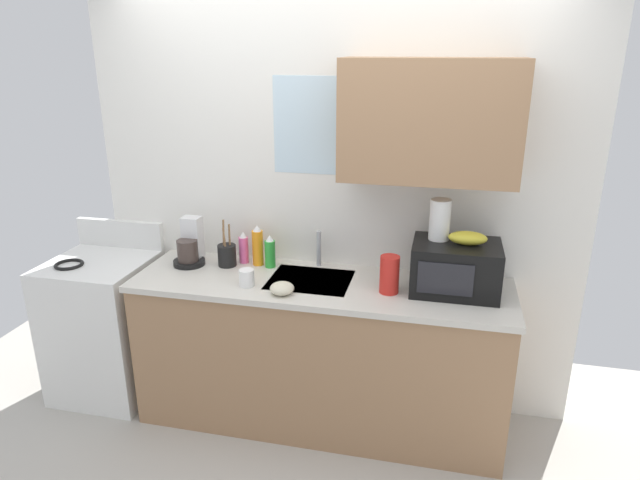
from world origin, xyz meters
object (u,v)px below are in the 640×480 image
dish_soap_bottle_green (270,252)px  mug_white (247,278)px  stove_range (106,325)px  dish_soap_bottle_pink (244,248)px  coffee_maker (190,247)px  utensil_crock (227,255)px  banana_bunch (468,238)px  dish_soap_bottle_orange (258,246)px  paper_towel_roll (440,220)px  cereal_canister (389,274)px  small_bowl (282,288)px  microwave (455,267)px

dish_soap_bottle_green → mug_white: (-0.04, -0.30, -0.05)m
stove_range → dish_soap_bottle_green: bearing=8.2°
dish_soap_bottle_green → dish_soap_bottle_pink: dish_soap_bottle_green is taller
coffee_maker → utensil_crock: bearing=2.9°
banana_bunch → coffee_maker: banana_bunch is taller
utensil_crock → dish_soap_bottle_orange: bearing=18.3°
stove_range → dish_soap_bottle_orange: bearing=10.0°
dish_soap_bottle_orange → dish_soap_bottle_green: bearing=-13.3°
paper_towel_roll → dish_soap_bottle_pink: paper_towel_roll is taller
cereal_canister → small_bowl: cereal_canister is taller
dish_soap_bottle_orange → small_bowl: (0.26, -0.38, -0.08)m
microwave → small_bowl: 0.93m
stove_range → coffee_maker: coffee_maker is taller
dish_soap_bottle_green → paper_towel_roll: bearing=-3.4°
dish_soap_bottle_green → small_bowl: dish_soap_bottle_green is taller
coffee_maker → cereal_canister: 1.23m
banana_bunch → mug_white: (-1.16, -0.19, -0.26)m
paper_towel_roll → mug_white: (-1.01, -0.24, -0.33)m
banana_bunch → small_bowl: banana_bunch is taller
stove_range → mug_white: size_ratio=11.37×
dish_soap_bottle_orange → coffee_maker: bearing=-170.3°
paper_towel_roll → banana_bunch: bearing=-18.4°
microwave → small_bowl: size_ratio=3.54×
dish_soap_bottle_green → cereal_canister: bearing=-15.9°
small_bowl → dish_soap_bottle_orange: bearing=124.9°
stove_range → microwave: size_ratio=2.35×
stove_range → cereal_canister: size_ratio=5.25×
microwave → dish_soap_bottle_pink: bearing=173.4°
paper_towel_roll → mug_white: paper_towel_roll is taller
coffee_maker → dish_soap_bottle_orange: coffee_maker is taller
banana_bunch → dish_soap_bottle_orange: 1.23m
cereal_canister → utensil_crock: 1.01m
dish_soap_bottle_pink → dish_soap_bottle_green: bearing=-10.8°
dish_soap_bottle_orange → dish_soap_bottle_pink: 0.10m
banana_bunch → mug_white: 1.21m
stove_range → microwave: microwave is taller
paper_towel_roll → small_bowl: size_ratio=1.69×
microwave → banana_bunch: banana_bunch is taller
cereal_canister → mug_white: 0.78m
dish_soap_bottle_green → small_bowl: size_ratio=1.53×
microwave → utensil_crock: bearing=176.9°
banana_bunch → dish_soap_bottle_orange: bearing=173.9°
dish_soap_bottle_green → utensil_crock: bearing=-171.6°
dish_soap_bottle_green → small_bowl: 0.41m
coffee_maker → dish_soap_bottle_pink: size_ratio=1.43×
dish_soap_bottle_orange → cereal_canister: 0.85m
microwave → mug_white: bearing=-170.4°
microwave → cereal_canister: 0.35m
dish_soap_bottle_pink → mug_white: size_ratio=2.06×
coffee_maker → mug_white: size_ratio=2.95×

